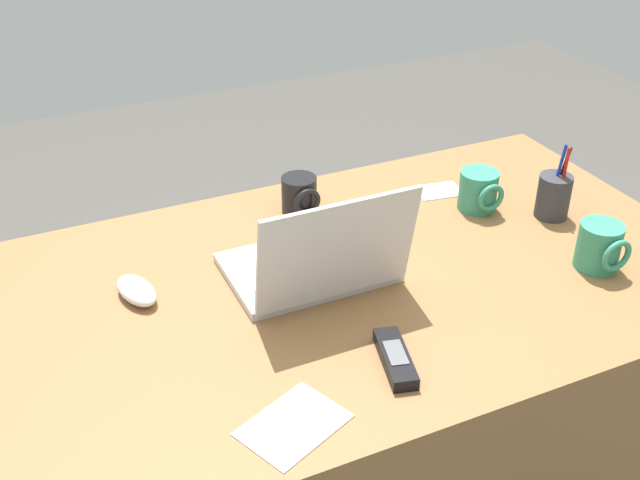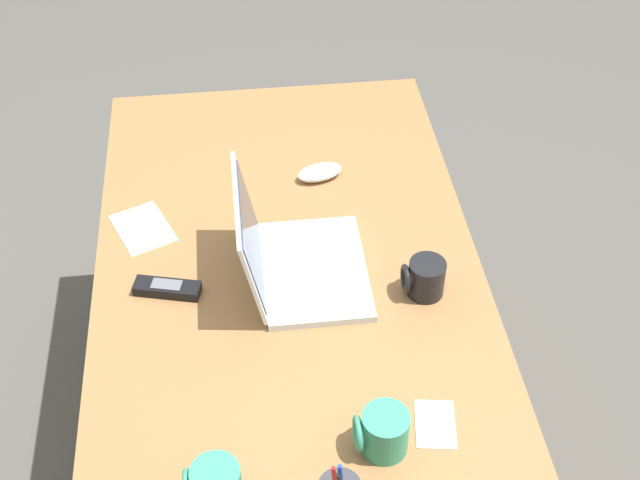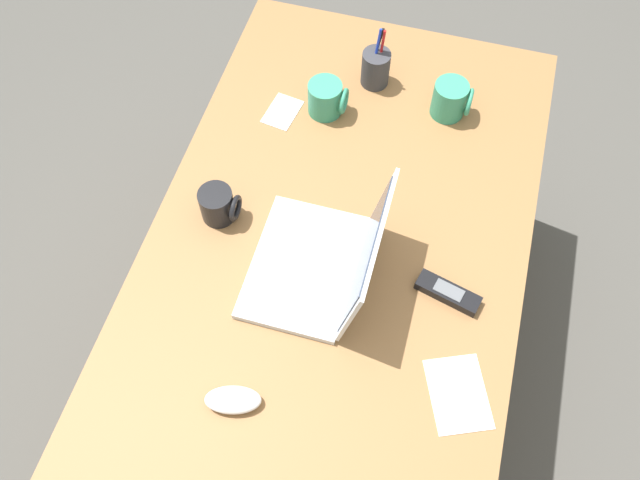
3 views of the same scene
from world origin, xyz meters
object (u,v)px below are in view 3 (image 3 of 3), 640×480
coffee_mug_spare (326,98)px  laptop (323,263)px  pen_holder (376,68)px  computer_mouse (233,400)px  coffee_mug_white (451,100)px  coffee_mug_tall (218,205)px  cordless_phone (448,293)px

coffee_mug_spare → laptop: bearing=14.5°
coffee_mug_spare → pen_holder: size_ratio=0.57×
computer_mouse → pen_holder: size_ratio=0.65×
computer_mouse → pen_holder: (-0.92, 0.07, 0.03)m
laptop → coffee_mug_white: size_ratio=3.23×
laptop → pen_holder: bearing=-177.9°
computer_mouse → coffee_mug_tall: (-0.41, -0.18, 0.03)m
coffee_mug_tall → pen_holder: 0.57m
cordless_phone → pen_holder: 0.64m
computer_mouse → coffee_mug_white: coffee_mug_white is taller
coffee_mug_white → pen_holder: bearing=-104.3°
cordless_phone → pen_holder: size_ratio=0.86×
laptop → coffee_mug_tall: size_ratio=3.48×
coffee_mug_tall → pen_holder: (-0.51, 0.25, 0.01)m
computer_mouse → coffee_mug_spare: size_ratio=1.15×
computer_mouse → cordless_phone: (-0.35, 0.37, -0.01)m
coffee_mug_spare → pen_holder: bearing=143.6°
laptop → computer_mouse: bearing=-16.0°
coffee_mug_tall → cordless_phone: coffee_mug_tall is taller
coffee_mug_white → cordless_phone: (0.52, 0.09, -0.04)m
coffee_mug_tall → cordless_phone: bearing=83.5°
coffee_mug_white → coffee_mug_tall: bearing=-45.3°
laptop → cordless_phone: bearing=94.3°
coffee_mug_spare → pen_holder: pen_holder is taller
laptop → cordless_phone: 0.28m
computer_mouse → coffee_mug_tall: bearing=-171.2°
laptop → pen_holder: 0.59m
cordless_phone → coffee_mug_tall: bearing=-96.5°
laptop → cordless_phone: laptop is taller
computer_mouse → coffee_mug_spare: (-0.79, -0.02, 0.03)m
coffee_mug_white → coffee_mug_tall: size_ratio=1.08×
coffee_mug_tall → coffee_mug_spare: size_ratio=0.92×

